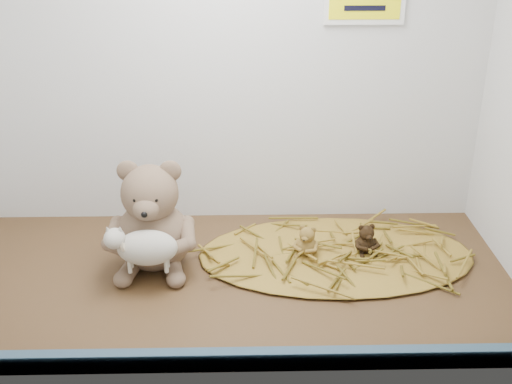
{
  "coord_description": "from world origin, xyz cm",
  "views": [
    {
      "loc": [
        2.52,
        -117.34,
        74.79
      ],
      "look_at": [
        5.14,
        1.79,
        19.55
      ],
      "focal_mm": 45.0,
      "sensor_mm": 36.0,
      "label": 1
    }
  ],
  "objects_px": {
    "mini_teddy_tan": "(307,239)",
    "mini_teddy_brown": "(366,237)",
    "toy_lamb": "(147,248)",
    "main_teddy": "(152,215)"
  },
  "relations": [
    {
      "from": "main_teddy",
      "to": "mini_teddy_tan",
      "type": "xyz_separation_m",
      "value": [
        0.34,
        0.02,
        -0.08
      ]
    },
    {
      "from": "toy_lamb",
      "to": "mini_teddy_tan",
      "type": "bearing_deg",
      "value": 18.04
    },
    {
      "from": "main_teddy",
      "to": "mini_teddy_brown",
      "type": "distance_m",
      "value": 0.48
    },
    {
      "from": "toy_lamb",
      "to": "mini_teddy_tan",
      "type": "height_order",
      "value": "toy_lamb"
    },
    {
      "from": "mini_teddy_tan",
      "to": "mini_teddy_brown",
      "type": "xyz_separation_m",
      "value": [
        0.13,
        0.01,
        -0.0
      ]
    },
    {
      "from": "toy_lamb",
      "to": "mini_teddy_tan",
      "type": "relative_size",
      "value": 2.25
    },
    {
      "from": "mini_teddy_tan",
      "to": "mini_teddy_brown",
      "type": "relative_size",
      "value": 1.03
    },
    {
      "from": "main_teddy",
      "to": "mini_teddy_tan",
      "type": "height_order",
      "value": "main_teddy"
    },
    {
      "from": "mini_teddy_tan",
      "to": "mini_teddy_brown",
      "type": "bearing_deg",
      "value": 26.0
    },
    {
      "from": "main_teddy",
      "to": "mini_teddy_brown",
      "type": "relative_size",
      "value": 3.54
    }
  ]
}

